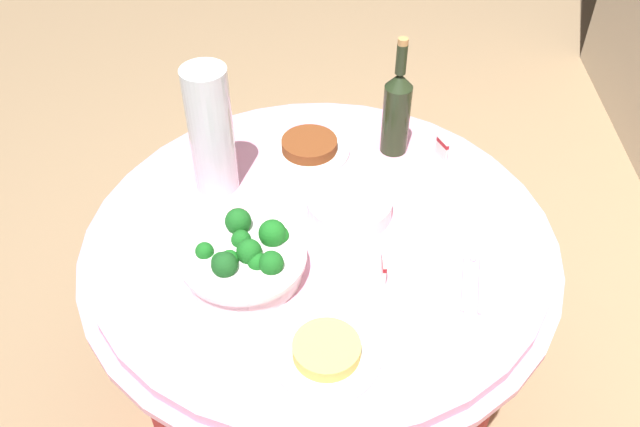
# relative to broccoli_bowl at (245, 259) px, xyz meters

# --- Properties ---
(ground_plane) EXTENTS (6.00, 6.00, 0.00)m
(ground_plane) POSITION_rel_broccoli_bowl_xyz_m (-0.15, 0.16, -0.78)
(ground_plane) COLOR #9E7F5B
(buffet_table) EXTENTS (1.16, 1.16, 0.74)m
(buffet_table) POSITION_rel_broccoli_bowl_xyz_m (-0.15, 0.16, -0.41)
(buffet_table) COLOR maroon
(buffet_table) RESTS_ON ground_plane
(broccoli_bowl) EXTENTS (0.28, 0.28, 0.11)m
(broccoli_bowl) POSITION_rel_broccoli_bowl_xyz_m (0.00, 0.00, 0.00)
(broccoli_bowl) COLOR white
(broccoli_bowl) RESTS_ON buffet_table
(plate_stack) EXTENTS (0.21, 0.21, 0.05)m
(plate_stack) POSITION_rel_broccoli_bowl_xyz_m (-0.21, 0.23, -0.02)
(plate_stack) COLOR white
(plate_stack) RESTS_ON buffet_table
(wine_bottle) EXTENTS (0.07, 0.07, 0.34)m
(wine_bottle) POSITION_rel_broccoli_bowl_xyz_m (-0.47, 0.35, 0.09)
(wine_bottle) COLOR #22301A
(wine_bottle) RESTS_ON buffet_table
(decorative_fruit_vase) EXTENTS (0.11, 0.11, 0.34)m
(decorative_fruit_vase) POSITION_rel_broccoli_bowl_xyz_m (-0.30, -0.11, 0.11)
(decorative_fruit_vase) COLOR silver
(decorative_fruit_vase) RESTS_ON buffet_table
(serving_tongs) EXTENTS (0.17, 0.07, 0.01)m
(serving_tongs) POSITION_rel_broccoli_bowl_xyz_m (0.01, 0.51, -0.04)
(serving_tongs) COLOR silver
(serving_tongs) RESTS_ON buffet_table
(food_plate_stir_fry) EXTENTS (0.22, 0.22, 0.04)m
(food_plate_stir_fry) POSITION_rel_broccoli_bowl_xyz_m (-0.45, 0.12, -0.03)
(food_plate_stir_fry) COLOR white
(food_plate_stir_fry) RESTS_ON buffet_table
(food_plate_noodles) EXTENTS (0.22, 0.22, 0.04)m
(food_plate_noodles) POSITION_rel_broccoli_bowl_xyz_m (0.22, 0.19, -0.03)
(food_plate_noodles) COLOR white
(food_plate_noodles) RESTS_ON buffet_table
(label_placard_front) EXTENTS (0.05, 0.01, 0.05)m
(label_placard_front) POSITION_rel_broccoli_bowl_xyz_m (0.00, 0.31, -0.01)
(label_placard_front) COLOR white
(label_placard_front) RESTS_ON buffet_table
(label_placard_mid) EXTENTS (0.05, 0.01, 0.05)m
(label_placard_mid) POSITION_rel_broccoli_bowl_xyz_m (-0.42, -0.10, -0.01)
(label_placard_mid) COLOR white
(label_placard_mid) RESTS_ON buffet_table
(label_placard_rear) EXTENTS (0.05, 0.03, 0.05)m
(label_placard_rear) POSITION_rel_broccoli_bowl_xyz_m (-0.45, 0.48, -0.01)
(label_placard_rear) COLOR white
(label_placard_rear) RESTS_ON buffet_table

